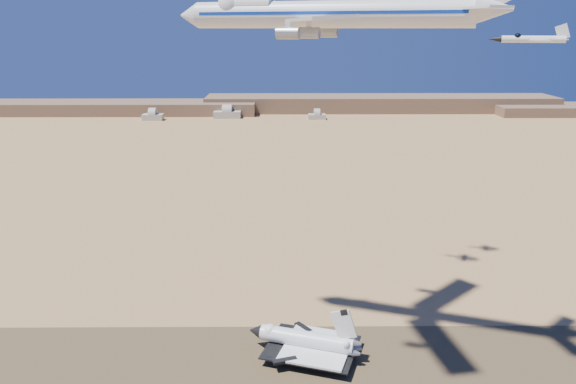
{
  "coord_description": "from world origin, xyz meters",
  "views": [
    {
      "loc": [
        3.62,
        -143.39,
        96.45
      ],
      "look_at": [
        4.71,
        8.0,
        52.25
      ],
      "focal_mm": 35.0,
      "sensor_mm": 36.0,
      "label": 1
    }
  ],
  "objects_px": {
    "crew_b": "(322,363)",
    "chase_jet_f": "(413,16)",
    "chase_jet_e": "(383,15)",
    "crew_a": "(327,369)",
    "chase_jet_a": "(531,39)",
    "carrier_747": "(318,14)",
    "crew_c": "(339,364)",
    "shuttle": "(306,341)"
  },
  "relations": [
    {
      "from": "crew_a",
      "to": "crew_b",
      "type": "xyz_separation_m",
      "value": [
        -1.36,
        3.17,
        -0.1
      ]
    },
    {
      "from": "shuttle",
      "to": "chase_jet_a",
      "type": "xyz_separation_m",
      "value": [
        40.29,
        -42.29,
        89.86
      ]
    },
    {
      "from": "shuttle",
      "to": "crew_b",
      "type": "relative_size",
      "value": 22.38
    },
    {
      "from": "chase_jet_a",
      "to": "chase_jet_f",
      "type": "bearing_deg",
      "value": 105.76
    },
    {
      "from": "shuttle",
      "to": "crew_a",
      "type": "relative_size",
      "value": 19.84
    },
    {
      "from": "crew_b",
      "to": "chase_jet_a",
      "type": "relative_size",
      "value": 0.11
    },
    {
      "from": "chase_jet_a",
      "to": "shuttle",
      "type": "bearing_deg",
      "value": 150.3
    },
    {
      "from": "crew_c",
      "to": "chase_jet_a",
      "type": "height_order",
      "value": "chase_jet_a"
    },
    {
      "from": "shuttle",
      "to": "chase_jet_e",
      "type": "distance_m",
      "value": 115.7
    },
    {
      "from": "chase_jet_e",
      "to": "chase_jet_f",
      "type": "distance_m",
      "value": 17.22
    },
    {
      "from": "crew_a",
      "to": "chase_jet_a",
      "type": "relative_size",
      "value": 0.13
    },
    {
      "from": "chase_jet_a",
      "to": "chase_jet_e",
      "type": "bearing_deg",
      "value": 113.27
    },
    {
      "from": "chase_jet_a",
      "to": "crew_b",
      "type": "bearing_deg",
      "value": 151.21
    },
    {
      "from": "crew_c",
      "to": "chase_jet_a",
      "type": "bearing_deg",
      "value": -175.92
    },
    {
      "from": "crew_b",
      "to": "chase_jet_e",
      "type": "distance_m",
      "value": 120.92
    },
    {
      "from": "carrier_747",
      "to": "chase_jet_a",
      "type": "relative_size",
      "value": 6.4
    },
    {
      "from": "crew_a",
      "to": "chase_jet_f",
      "type": "distance_m",
      "value": 131.67
    },
    {
      "from": "crew_a",
      "to": "chase_jet_f",
      "type": "bearing_deg",
      "value": -1.4
    },
    {
      "from": "carrier_747",
      "to": "crew_c",
      "type": "xyz_separation_m",
      "value": [
        7.07,
        -12.73,
        -99.26
      ]
    },
    {
      "from": "carrier_747",
      "to": "chase_jet_f",
      "type": "height_order",
      "value": "carrier_747"
    },
    {
      "from": "crew_c",
      "to": "chase_jet_f",
      "type": "distance_m",
      "value": 129.27
    },
    {
      "from": "crew_b",
      "to": "crew_c",
      "type": "xyz_separation_m",
      "value": [
        5.06,
        -0.59,
        0.02
      ]
    },
    {
      "from": "shuttle",
      "to": "carrier_747",
      "type": "bearing_deg",
      "value": 84.65
    },
    {
      "from": "chase_jet_e",
      "to": "crew_a",
      "type": "bearing_deg",
      "value": -85.73
    },
    {
      "from": "crew_c",
      "to": "chase_jet_f",
      "type": "xyz_separation_m",
      "value": [
        32.39,
        74.91,
        100.25
      ]
    },
    {
      "from": "crew_a",
      "to": "chase_jet_a",
      "type": "xyz_separation_m",
      "value": [
        34.3,
        -33.09,
        93.59
      ]
    },
    {
      "from": "chase_jet_f",
      "to": "carrier_747",
      "type": "bearing_deg",
      "value": -107.36
    },
    {
      "from": "shuttle",
      "to": "chase_jet_a",
      "type": "height_order",
      "value": "chase_jet_a"
    },
    {
      "from": "chase_jet_a",
      "to": "chase_jet_e",
      "type": "height_order",
      "value": "chase_jet_e"
    },
    {
      "from": "chase_jet_a",
      "to": "chase_jet_e",
      "type": "distance_m",
      "value": 100.5
    },
    {
      "from": "shuttle",
      "to": "crew_c",
      "type": "bearing_deg",
      "value": -16.53
    },
    {
      "from": "carrier_747",
      "to": "crew_b",
      "type": "distance_m",
      "value": 100.04
    },
    {
      "from": "shuttle",
      "to": "carrier_747",
      "type": "relative_size",
      "value": 0.4
    },
    {
      "from": "chase_jet_e",
      "to": "carrier_747",
      "type": "bearing_deg",
      "value": -93.87
    },
    {
      "from": "crew_b",
      "to": "chase_jet_a",
      "type": "height_order",
      "value": "chase_jet_a"
    },
    {
      "from": "shuttle",
      "to": "chase_jet_e",
      "type": "xyz_separation_m",
      "value": [
        28.78,
        57.34,
        96.28
      ]
    },
    {
      "from": "crew_b",
      "to": "chase_jet_f",
      "type": "xyz_separation_m",
      "value": [
        37.45,
        74.31,
        100.26
      ]
    },
    {
      "from": "crew_a",
      "to": "chase_jet_a",
      "type": "bearing_deg",
      "value": -110.39
    },
    {
      "from": "crew_b",
      "to": "shuttle",
      "type": "bearing_deg",
      "value": -11.02
    },
    {
      "from": "shuttle",
      "to": "crew_a",
      "type": "height_order",
      "value": "shuttle"
    },
    {
      "from": "crew_b",
      "to": "chase_jet_a",
      "type": "distance_m",
      "value": 106.61
    },
    {
      "from": "chase_jet_f",
      "to": "crew_c",
      "type": "bearing_deg",
      "value": -98.34
    }
  ]
}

